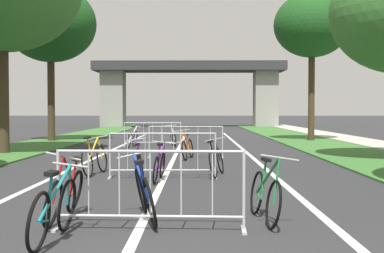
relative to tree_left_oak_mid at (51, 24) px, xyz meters
name	(u,v)px	position (x,y,z in m)	size (l,w,h in m)	color
grass_verge_left	(59,141)	(0.31, 0.26, -5.87)	(3.12, 55.49, 0.05)	#386B2D
grass_verge_right	(306,141)	(12.87, 0.26, -5.87)	(3.12, 55.49, 0.05)	#386B2D
sidewalk_path_right	(358,141)	(15.48, 0.26, -5.85)	(2.11, 55.49, 0.08)	#ADA89E
lane_stripe_center	(177,152)	(6.59, -6.39, -5.89)	(0.14, 32.10, 0.01)	silver
lane_stripe_right_lane	(246,152)	(9.18, -6.39, -5.89)	(0.14, 32.10, 0.01)	silver
lane_stripe_left_lane	(109,152)	(3.99, -6.39, -5.89)	(0.14, 32.10, 0.01)	silver
overpass_bridge	(189,82)	(6.59, 23.42, -1.61)	(18.08, 4.00, 6.16)	#2D2D30
tree_left_oak_mid	(51,24)	(0.00, 0.00, 0.00)	(4.55, 4.55, 7.85)	#3D2D1E
tree_right_pine_near	(312,26)	(13.14, 0.32, -0.06)	(3.84, 3.84, 7.50)	#3D2D1E
crowd_barrier_nearest	(150,190)	(6.74, -19.14, -5.37)	(2.51, 0.54, 1.05)	#ADADB2
crowd_barrier_second	(163,155)	(6.55, -13.97, -5.37)	(2.51, 0.51, 1.05)	#ADADB2
crowd_barrier_third	(186,142)	(6.97, -8.80, -5.37)	(2.51, 0.51, 1.05)	#ADADB2
crowd_barrier_fourth	(153,134)	(5.43, -3.63, -5.37)	(2.51, 0.56, 1.05)	#ADADB2
bicycle_purple_0	(140,161)	(5.97, -13.60, -5.54)	(0.61, 1.69, 0.89)	black
bicycle_white_1	(132,138)	(4.60, -4.01, -5.51)	(0.56, 1.64, 0.93)	black
bicycle_red_2	(65,194)	(5.48, -18.56, -5.53)	(0.47, 1.73, 1.02)	black
bicycle_teal_3	(54,210)	(5.65, -19.74, -5.52)	(0.46, 1.71, 0.91)	black
bicycle_blue_4	(145,194)	(6.61, -18.61, -5.51)	(0.74, 1.75, 0.97)	black
bicycle_green_5	(265,195)	(8.30, -18.60, -5.52)	(0.55, 1.66, 0.99)	black
bicycle_yellow_6	(95,159)	(4.86, -13.41, -5.51)	(0.51, 1.74, 0.95)	black
bicycle_orange_7	(187,148)	(7.04, -9.38, -5.54)	(0.64, 1.65, 0.99)	black
bicycle_silver_8	(173,138)	(6.30, -3.25, -5.54)	(0.58, 1.71, 0.93)	black
bicycle_black_9	(216,161)	(7.80, -13.60, -5.53)	(0.53, 1.63, 0.91)	black
bicycle_purple_10	(159,165)	(6.51, -14.49, -5.55)	(0.54, 1.61, 0.87)	black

